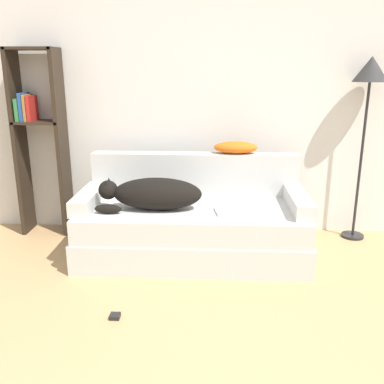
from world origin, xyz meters
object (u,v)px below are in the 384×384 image
Objects in this scene: laptop at (236,211)px; throw_pillow at (236,147)px; dog at (153,194)px; power_adapter at (115,316)px; bookshelf at (39,133)px; couch at (193,232)px; floor_lamp at (370,82)px.

laptop is 0.65m from throw_pillow.
dog reaches higher than power_adapter.
bookshelf reaches higher than dog.
throw_pillow is (0.01, 0.50, 0.41)m from laptop.
couch is 0.43m from laptop.
bookshelf is (-1.78, 0.11, 0.10)m from throw_pillow.
laptop reaches higher than power_adapter.
power_adapter is at bearing -55.99° from bookshelf.
bookshelf reaches higher than floor_lamp.
dog reaches higher than couch.
dog is at bearing -27.49° from bookshelf.
power_adapter is at bearing -142.16° from laptop.
power_adapter is (-0.13, -0.88, -0.55)m from dog.
floor_lamp reaches higher than couch.
throw_pillow is (0.66, 0.47, 0.29)m from dog.
dog reaches higher than laptop.
couch is at bearing 151.16° from laptop.
floor_lamp is (1.78, 0.57, 0.84)m from dog.
power_adapter is (-1.91, -1.45, -1.39)m from floor_lamp.
floor_lamp is at bearing 5.17° from throw_pillow.
bookshelf reaches higher than throw_pillow.
laptop is at bearing -90.98° from throw_pillow.
bookshelf is (-1.42, 0.49, 0.74)m from couch.
dog is 0.86m from throw_pillow.
dog is 2.18× the size of throw_pillow.
dog is at bearing 167.76° from laptop.
laptop is 1.94m from bookshelf.
throw_pillow is 0.24× the size of floor_lamp.
throw_pillow reaches higher than power_adapter.
floor_lamp is 2.77m from power_adapter.
floor_lamp reaches higher than power_adapter.
dog is 2.05m from floor_lamp.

